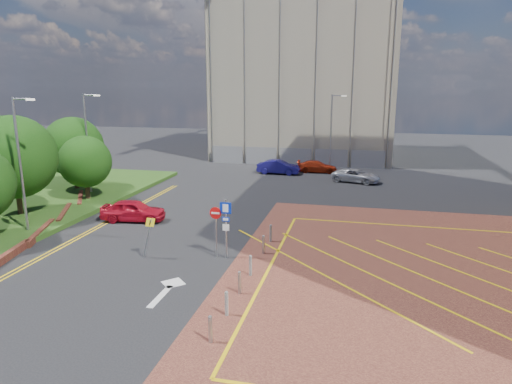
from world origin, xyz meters
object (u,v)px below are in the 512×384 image
(lamp_left_far, at_px, (88,139))
(tree_b, at_px, (14,157))
(warning_sign, at_px, (149,233))
(car_blue_back, at_px, (278,167))
(tree_c, at_px, (85,162))
(car_red_left, at_px, (133,210))
(tree_d, at_px, (73,147))
(sign_cluster, at_px, (222,222))
(car_red_back, at_px, (317,167))
(lamp_back, at_px, (332,130))
(car_silver_back, at_px, (356,176))
(lamp_left_near, at_px, (21,159))

(lamp_left_far, bearing_deg, tree_b, -98.77)
(warning_sign, distance_m, car_blue_back, 24.87)
(tree_c, height_order, car_red_left, tree_c)
(tree_d, xyz_separation_m, car_red_left, (8.95, -6.90, -3.14))
(tree_c, bearing_deg, sign_cluster, -33.16)
(tree_b, height_order, car_red_back, tree_b)
(tree_d, relative_size, car_blue_back, 1.40)
(sign_cluster, xyz_separation_m, car_blue_back, (-1.29, 23.77, -1.24))
(tree_c, height_order, lamp_left_far, lamp_left_far)
(lamp_back, height_order, car_silver_back, lamp_back)
(tree_c, bearing_deg, car_silver_back, 31.25)
(tree_b, xyz_separation_m, lamp_left_near, (3.08, -3.00, 0.42))
(tree_d, height_order, car_red_back, tree_d)
(tree_d, distance_m, car_red_left, 11.73)
(lamp_back, relative_size, car_silver_back, 1.80)
(lamp_left_near, height_order, car_blue_back, lamp_left_near)
(warning_sign, bearing_deg, car_silver_back, 65.22)
(tree_b, distance_m, sign_cluster, 16.46)
(lamp_left_near, xyz_separation_m, warning_sign, (8.98, -1.98, -3.23))
(car_blue_back, bearing_deg, lamp_left_far, 135.96)
(tree_b, distance_m, car_red_back, 28.46)
(tree_d, xyz_separation_m, sign_cluster, (16.80, -12.02, -1.92))
(tree_b, bearing_deg, tree_c, 68.20)
(lamp_left_near, xyz_separation_m, car_blue_back, (11.42, 22.76, -3.94))
(car_red_left, bearing_deg, tree_b, 89.66)
(sign_cluster, distance_m, car_blue_back, 23.84)
(lamp_back, xyz_separation_m, warning_sign, (-7.52, -27.98, -2.93))
(tree_b, distance_m, lamp_back, 30.21)
(lamp_left_near, xyz_separation_m, sign_cluster, (12.72, -1.02, -2.71))
(lamp_left_far, xyz_separation_m, car_blue_back, (13.42, 12.76, -3.94))
(car_red_left, bearing_deg, lamp_left_near, 121.89)
(tree_b, bearing_deg, lamp_left_near, -44.25)
(car_silver_back, bearing_deg, tree_c, 136.72)
(tree_b, bearing_deg, lamp_left_far, 81.23)
(tree_c, xyz_separation_m, car_red_left, (5.95, -3.90, -2.46))
(car_blue_back, bearing_deg, tree_b, 146.14)
(tree_b, relative_size, lamp_left_far, 0.84)
(lamp_left_far, distance_m, sign_cluster, 18.58)
(warning_sign, xyz_separation_m, car_silver_back, (10.32, 22.35, -0.81))
(tree_c, xyz_separation_m, tree_d, (-3.00, 3.00, 0.68))
(tree_d, relative_size, car_silver_back, 1.37)
(tree_d, distance_m, car_blue_back, 19.71)
(lamp_back, bearing_deg, tree_b, -130.41)
(sign_cluster, relative_size, car_red_left, 0.75)
(tree_d, xyz_separation_m, car_red_back, (19.30, 13.50, -3.26))
(lamp_left_near, relative_size, car_red_back, 1.92)
(car_red_back, bearing_deg, car_red_left, 150.12)
(tree_b, relative_size, lamp_back, 0.84)
(warning_sign, xyz_separation_m, car_blue_back, (2.44, 24.74, -0.71))
(tree_b, bearing_deg, car_silver_back, 37.81)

